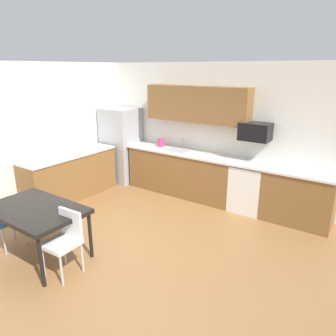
{
  "coord_description": "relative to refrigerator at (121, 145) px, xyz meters",
  "views": [
    {
      "loc": [
        2.84,
        -3.11,
        2.59
      ],
      "look_at": [
        0.0,
        1.0,
        1.0
      ],
      "focal_mm": 33.85,
      "sensor_mm": 36.0,
      "label": 1
    }
  ],
  "objects": [
    {
      "name": "sink_basin",
      "position": [
        1.54,
        0.08,
        0.03
      ],
      "size": [
        0.48,
        0.4,
        0.14
      ],
      "primitive_type": "cube",
      "color": "#A5A8AD",
      "rests_on": "countertop_back"
    },
    {
      "name": "cabinet_run_back",
      "position": [
        1.63,
        0.08,
        -0.4
      ],
      "size": [
        2.39,
        0.6,
        0.9
      ],
      "primitive_type": "cube",
      "color": "brown",
      "rests_on": "ground"
    },
    {
      "name": "countertop_left",
      "position": [
        -0.12,
        -1.42,
        0.07
      ],
      "size": [
        0.64,
        2.0,
        0.04
      ],
      "primitive_type": "cube",
      "color": "silver",
      "rests_on": "cabinet_run_left"
    },
    {
      "name": "ground_plane",
      "position": [
        2.18,
        -2.22,
        -0.85
      ],
      "size": [
        12.0,
        12.0,
        0.0
      ],
      "primitive_type": "plane",
      "color": "olive"
    },
    {
      "name": "microwave",
      "position": [
        3.12,
        0.18,
        0.64
      ],
      "size": [
        0.54,
        0.36,
        0.32
      ],
      "primitive_type": "cube",
      "color": "black"
    },
    {
      "name": "upper_cabinets_back",
      "position": [
        1.88,
        0.21,
        1.05
      ],
      "size": [
        2.2,
        0.34,
        0.7
      ],
      "primitive_type": "cube",
      "color": "brown"
    },
    {
      "name": "chair_near_table",
      "position": [
        1.89,
        -3.12,
        -0.35
      ],
      "size": [
        0.42,
        0.42,
        0.85
      ],
      "color": "white",
      "rests_on": "ground"
    },
    {
      "name": "wall_back",
      "position": [
        2.18,
        0.43,
        0.5
      ],
      "size": [
        5.8,
        0.1,
        2.7
      ],
      "primitive_type": "cube",
      "color": "silver",
      "rests_on": "ground"
    },
    {
      "name": "wall_left",
      "position": [
        -0.47,
        -2.22,
        0.5
      ],
      "size": [
        0.1,
        5.8,
        2.7
      ],
      "primitive_type": "cube",
      "color": "silver",
      "rests_on": "ground"
    },
    {
      "name": "refrigerator",
      "position": [
        0.0,
        0.0,
        0.0
      ],
      "size": [
        0.76,
        0.7,
        1.71
      ],
      "primitive_type": "cube",
      "color": "#9EA0A5",
      "rests_on": "ground"
    },
    {
      "name": "cabinet_run_left",
      "position": [
        -0.12,
        -1.42,
        -0.4
      ],
      "size": [
        0.6,
        2.0,
        0.9
      ],
      "primitive_type": "cube",
      "color": "brown",
      "rests_on": "ground"
    },
    {
      "name": "cabinet_run_back_right",
      "position": [
        4.0,
        0.08,
        -0.4
      ],
      "size": [
        1.16,
        0.6,
        0.9
      ],
      "primitive_type": "cube",
      "color": "brown",
      "rests_on": "ground"
    },
    {
      "name": "chair_far_side",
      "position": [
        0.65,
        -3.28,
        -0.35
      ],
      "size": [
        0.4,
        0.4,
        0.85
      ],
      "color": "#2D72B7",
      "rests_on": "ground"
    },
    {
      "name": "oven_range",
      "position": [
        3.12,
        0.08,
        -0.4
      ],
      "size": [
        0.6,
        0.6,
        0.91
      ],
      "color": "white",
      "rests_on": "ground"
    },
    {
      "name": "sink_faucet",
      "position": [
        1.54,
        0.26,
        0.19
      ],
      "size": [
        0.02,
        0.02,
        0.24
      ],
      "primitive_type": "cylinder",
      "color": "#B2B5BA",
      "rests_on": "countertop_back"
    },
    {
      "name": "kettle",
      "position": [
        1.06,
        0.13,
        0.17
      ],
      "size": [
        0.14,
        0.14,
        0.2
      ],
      "primitive_type": "cylinder",
      "color": "#CC3372",
      "rests_on": "countertop_back"
    },
    {
      "name": "dining_table",
      "position": [
        1.24,
        -3.1,
        -0.17
      ],
      "size": [
        1.4,
        0.9,
        0.74
      ],
      "color": "black",
      "rests_on": "ground"
    },
    {
      "name": "countertop_back",
      "position": [
        2.18,
        0.08,
        0.07
      ],
      "size": [
        4.8,
        0.64,
        0.04
      ],
      "primitive_type": "cube",
      "color": "silver",
      "rests_on": "cabinet_run_back"
    }
  ]
}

